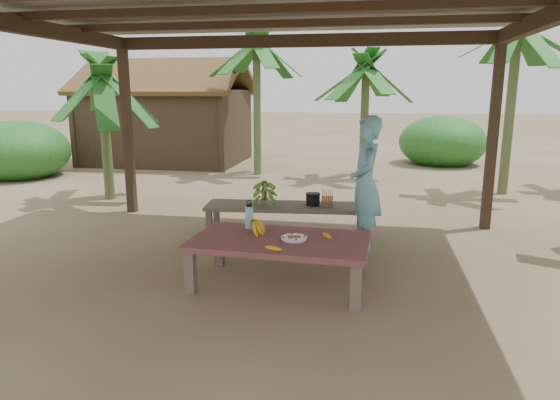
% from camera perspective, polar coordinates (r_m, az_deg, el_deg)
% --- Properties ---
extents(ground, '(80.00, 80.00, 0.00)m').
position_cam_1_polar(ground, '(5.72, -1.47, -7.96)').
color(ground, brown).
rests_on(ground, ground).
extents(pavilion, '(6.60, 5.60, 2.95)m').
position_cam_1_polar(pavilion, '(5.41, -1.83, 20.76)').
color(pavilion, black).
rests_on(pavilion, ground).
extents(work_table, '(1.84, 1.08, 0.50)m').
position_cam_1_polar(work_table, '(5.16, -0.01, -5.15)').
color(work_table, brown).
rests_on(work_table, ground).
extents(bench, '(2.24, 0.79, 0.45)m').
position_cam_1_polar(bench, '(6.88, 0.68, -1.01)').
color(bench, brown).
rests_on(bench, ground).
extents(ripe_banana_bunch, '(0.31, 0.28, 0.16)m').
position_cam_1_polar(ripe_banana_bunch, '(5.32, -3.16, -2.99)').
color(ripe_banana_bunch, yellow).
rests_on(ripe_banana_bunch, work_table).
extents(plate, '(0.27, 0.27, 0.04)m').
position_cam_1_polar(plate, '(5.10, 1.62, -4.40)').
color(plate, white).
rests_on(plate, work_table).
extents(loose_banana_front, '(0.17, 0.05, 0.04)m').
position_cam_1_polar(loose_banana_front, '(4.77, -0.73, -5.54)').
color(loose_banana_front, yellow).
rests_on(loose_banana_front, work_table).
extents(loose_banana_side, '(0.12, 0.13, 0.04)m').
position_cam_1_polar(loose_banana_side, '(5.20, 5.41, -4.08)').
color(loose_banana_side, yellow).
rests_on(loose_banana_side, work_table).
extents(water_flask, '(0.09, 0.09, 0.32)m').
position_cam_1_polar(water_flask, '(5.50, -3.54, -1.89)').
color(water_flask, '#3DBEB9').
rests_on(water_flask, work_table).
extents(green_banana_stalk, '(0.33, 0.33, 0.35)m').
position_cam_1_polar(green_banana_stalk, '(6.86, -1.78, 0.91)').
color(green_banana_stalk, '#598C2D').
rests_on(green_banana_stalk, bench).
extents(cooking_pot, '(0.19, 0.19, 0.16)m').
position_cam_1_polar(cooking_pot, '(6.84, 3.78, 0.07)').
color(cooking_pot, black).
rests_on(cooking_pot, bench).
extents(skewer_rack, '(0.19, 0.10, 0.24)m').
position_cam_1_polar(skewer_rack, '(6.77, 5.44, 0.24)').
color(skewer_rack, '#A57F47').
rests_on(skewer_rack, bench).
extents(woman, '(0.51, 0.68, 1.69)m').
position_cam_1_polar(woman, '(6.37, 9.74, 1.88)').
color(woman, '#72BCD7').
rests_on(woman, ground).
extents(hut, '(4.40, 3.43, 2.85)m').
position_cam_1_polar(hut, '(14.42, -12.59, 8.63)').
color(hut, black).
rests_on(hut, ground).
extents(banana_plant_ne, '(1.80, 1.80, 3.40)m').
position_cam_1_polar(banana_plant_ne, '(10.59, 25.46, 16.23)').
color(banana_plant_ne, '#596638').
rests_on(banana_plant_ne, ground).
extents(banana_plant_n, '(1.80, 1.80, 2.76)m').
position_cam_1_polar(banana_plant_n, '(11.50, 9.79, 13.70)').
color(banana_plant_n, '#596638').
rests_on(banana_plant_n, ground).
extents(banana_plant_nw, '(1.80, 1.80, 3.32)m').
position_cam_1_polar(banana_plant_nw, '(11.97, -2.70, 16.44)').
color(banana_plant_nw, '#596638').
rests_on(banana_plant_nw, ground).
extents(banana_plant_w, '(1.80, 1.80, 2.46)m').
position_cam_1_polar(banana_plant_w, '(9.68, -19.65, 11.70)').
color(banana_plant_w, '#596638').
rests_on(banana_plant_w, ground).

